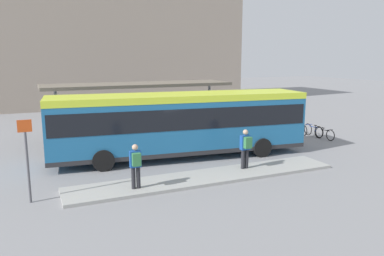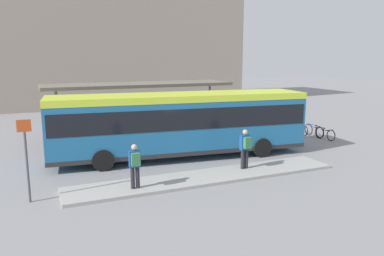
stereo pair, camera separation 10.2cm
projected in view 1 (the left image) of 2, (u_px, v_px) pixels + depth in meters
name	position (u px, v px, depth m)	size (l,w,h in m)	color
ground_plane	(181.00, 157.00, 18.20)	(120.00, 120.00, 0.00)	gray
curb_island	(207.00, 177.00, 14.94)	(11.14, 1.80, 0.12)	#9E9E99
city_bus	(181.00, 120.00, 17.87)	(12.35, 3.76, 3.07)	#1E6093
pedestrian_waiting	(246.00, 146.00, 15.70)	(0.41, 0.42, 1.68)	#232328
pedestrian_companion	(136.00, 164.00, 13.27)	(0.41, 0.43, 1.63)	#232328
bicycle_black	(325.00, 134.00, 22.04)	(0.48, 1.56, 0.68)	black
bicycle_blue	(313.00, 131.00, 22.78)	(0.48, 1.72, 0.74)	black
bicycle_white	(300.00, 129.00, 23.44)	(0.48, 1.59, 0.69)	black
station_shelter	(139.00, 85.00, 22.11)	(11.00, 2.98, 3.26)	#706656
platform_sign	(27.00, 157.00, 12.20)	(0.44, 0.08, 2.80)	#4C4C51
station_building	(96.00, 33.00, 38.78)	(28.77, 10.68, 14.37)	gray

